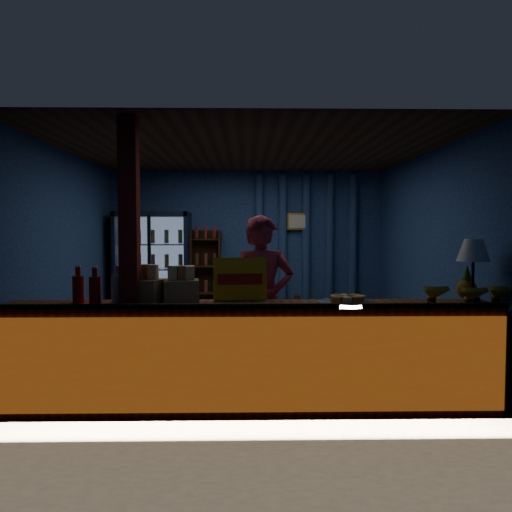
% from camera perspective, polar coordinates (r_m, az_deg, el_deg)
% --- Properties ---
extents(ground, '(4.60, 4.60, 0.00)m').
position_cam_1_polar(ground, '(6.52, -0.93, -11.26)').
color(ground, '#515154').
rests_on(ground, ground).
extents(room_walls, '(4.60, 4.60, 4.60)m').
position_cam_1_polar(room_walls, '(6.32, -0.94, 2.66)').
color(room_walls, navy).
rests_on(room_walls, ground).
extents(counter, '(4.40, 0.57, 0.99)m').
position_cam_1_polar(counter, '(4.55, -0.86, -11.37)').
color(counter, brown).
rests_on(counter, ground).
extents(support_post, '(0.16, 0.16, 2.60)m').
position_cam_1_polar(support_post, '(4.55, -14.21, -0.96)').
color(support_post, maroon).
rests_on(support_post, ground).
extents(beverage_cooler, '(1.20, 0.62, 1.90)m').
position_cam_1_polar(beverage_cooler, '(8.41, -11.60, -1.65)').
color(beverage_cooler, black).
rests_on(beverage_cooler, ground).
extents(bottle_shelf, '(0.50, 0.28, 1.60)m').
position_cam_1_polar(bottle_shelf, '(8.45, -5.73, -2.53)').
color(bottle_shelf, '#352011').
rests_on(bottle_shelf, ground).
extents(curtain_folds, '(1.74, 0.14, 2.50)m').
position_cam_1_polar(curtain_folds, '(8.53, 5.76, 0.92)').
color(curtain_folds, navy).
rests_on(curtain_folds, room_walls).
extents(framed_picture, '(0.36, 0.04, 0.28)m').
position_cam_1_polar(framed_picture, '(8.46, 4.80, 3.96)').
color(framed_picture, gold).
rests_on(framed_picture, room_walls).
extents(shopkeeper, '(0.67, 0.46, 1.76)m').
position_cam_1_polar(shopkeeper, '(5.05, 0.74, -5.30)').
color(shopkeeper, '#99293D').
rests_on(shopkeeper, ground).
extents(green_chair, '(0.72, 0.73, 0.54)m').
position_cam_1_polar(green_chair, '(8.01, 10.50, -6.67)').
color(green_chair, '#57AF6E').
rests_on(green_chair, ground).
extents(side_table, '(0.58, 0.46, 0.58)m').
position_cam_1_polar(side_table, '(7.94, 4.69, -6.90)').
color(side_table, '#352011').
rests_on(side_table, ground).
extents(yellow_sign, '(0.50, 0.14, 0.40)m').
position_cam_1_polar(yellow_sign, '(4.66, -1.84, -2.64)').
color(yellow_sign, '#E29E0B').
rests_on(yellow_sign, counter).
extents(soda_bottles, '(0.45, 0.18, 0.34)m').
position_cam_1_polar(soda_bottles, '(4.69, -17.73, -3.51)').
color(soda_bottles, '#AC110B').
rests_on(soda_bottles, counter).
extents(snack_box_left, '(0.34, 0.29, 0.33)m').
position_cam_1_polar(snack_box_left, '(4.61, -8.51, -3.76)').
color(snack_box_left, '#A68250').
rests_on(snack_box_left, counter).
extents(snack_box_centre, '(0.39, 0.35, 0.34)m').
position_cam_1_polar(snack_box_centre, '(4.65, -12.58, -3.69)').
color(snack_box_centre, '#A68250').
rests_on(snack_box_centre, counter).
extents(pastry_tray, '(0.49, 0.49, 0.08)m').
position_cam_1_polar(pastry_tray, '(4.48, 10.17, -5.13)').
color(pastry_tray, silver).
rests_on(pastry_tray, counter).
extents(banana_bunches, '(0.85, 0.32, 0.18)m').
position_cam_1_polar(banana_bunches, '(4.83, 23.02, -3.95)').
color(banana_bunches, gold).
rests_on(banana_bunches, counter).
extents(table_lamp, '(0.29, 0.29, 0.57)m').
position_cam_1_polar(table_lamp, '(4.95, 23.59, 0.34)').
color(table_lamp, black).
rests_on(table_lamp, counter).
extents(pineapple, '(0.19, 0.19, 0.32)m').
position_cam_1_polar(pineapple, '(5.09, 22.93, -3.15)').
color(pineapple, olive).
rests_on(pineapple, counter).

